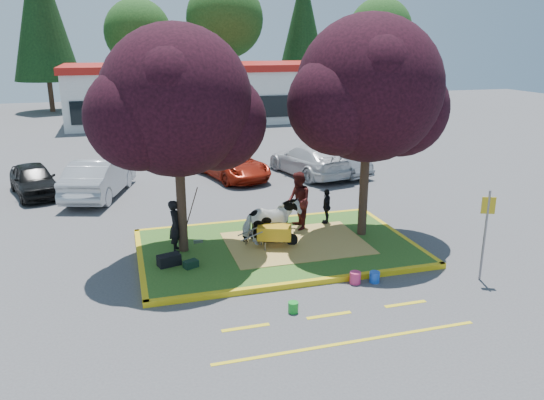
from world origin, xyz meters
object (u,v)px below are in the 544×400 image
object	(u,v)px
calf	(263,233)
car_silver	(99,177)
car_black	(34,180)
bucket_green	(293,307)
wheelbarrow	(275,232)
cow	(271,222)
handler	(175,226)
bucket_blue	(375,277)
bucket_pink	(355,278)
sign_post	(486,226)

from	to	relation	value
calf	car_silver	size ratio (longest dim) A/B	0.20
calf	car_black	distance (m)	11.01
bucket_green	car_silver	size ratio (longest dim) A/B	0.05
wheelbarrow	bucket_green	distance (m)	3.81
cow	handler	bearing A→B (deg)	82.21
cow	bucket_blue	world-z (taller)	cow
cow	car_silver	xyz separation A→B (m)	(-5.15, 7.50, -0.08)
wheelbarrow	car_silver	world-z (taller)	car_silver
bucket_pink	car_black	world-z (taller)	car_black
car_black	bucket_pink	bearing A→B (deg)	-67.88
handler	bucket_green	distance (m)	4.87
calf	car_black	size ratio (longest dim) A/B	0.25
bucket_green	bucket_blue	size ratio (longest dim) A/B	0.89
handler	car_black	bearing A→B (deg)	41.97
bucket_pink	bucket_blue	distance (m)	0.53
car_silver	bucket_green	bearing A→B (deg)	128.80
calf	bucket_green	distance (m)	4.46
sign_post	car_silver	distance (m)	14.95
sign_post	bucket_pink	size ratio (longest dim) A/B	7.79
bucket_green	car_black	world-z (taller)	car_black
calf	car_black	xyz separation A→B (m)	(-7.63, 7.94, 0.29)
car_black	calf	bearing A→B (deg)	-63.15
cow	bucket_blue	distance (m)	3.69
calf	bucket_blue	bearing A→B (deg)	-69.96
bucket_green	bucket_pink	world-z (taller)	bucket_pink
bucket_green	cow	bearing A→B (deg)	81.46
calf	wheelbarrow	world-z (taller)	wheelbarrow
bucket_pink	calf	bearing A→B (deg)	115.16
cow	handler	size ratio (longest dim) A/B	1.10
calf	bucket_blue	xyz separation A→B (m)	(2.12, -3.49, -0.22)
bucket_blue	sign_post	bearing A→B (deg)	-12.78
car_black	sign_post	bearing A→B (deg)	-60.89
calf	wheelbarrow	bearing A→B (deg)	-87.02
cow	bucket_pink	distance (m)	3.36
handler	car_silver	size ratio (longest dim) A/B	0.32
handler	car_black	world-z (taller)	handler
handler	bucket_pink	size ratio (longest dim) A/B	4.90
cow	car_black	distance (m)	11.44
sign_post	bucket_green	distance (m)	5.56
handler	bucket_blue	size ratio (longest dim) A/B	5.33
cow	handler	distance (m)	2.86
wheelbarrow	bucket_pink	size ratio (longest dim) A/B	5.69
handler	car_black	distance (m)	9.50
cow	bucket_green	bearing A→B (deg)	169.39
handler	calf	bearing A→B (deg)	-75.33
cow	bucket_blue	xyz separation A→B (m)	(1.99, -3.02, -0.73)
car_black	car_silver	bearing A→B (deg)	-36.19
bucket_pink	bucket_blue	size ratio (longest dim) A/B	1.09
handler	bucket_green	size ratio (longest dim) A/B	5.98
cow	calf	size ratio (longest dim) A/B	1.76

